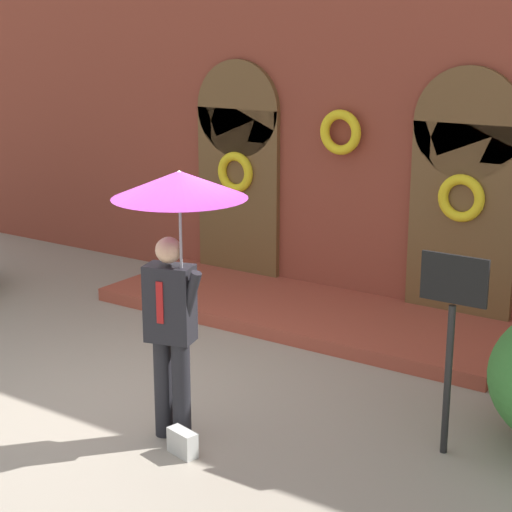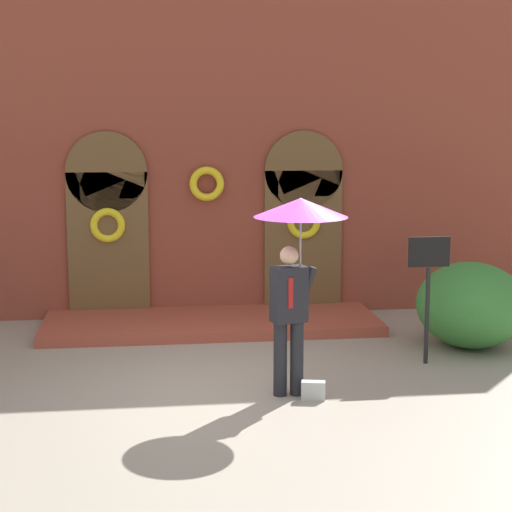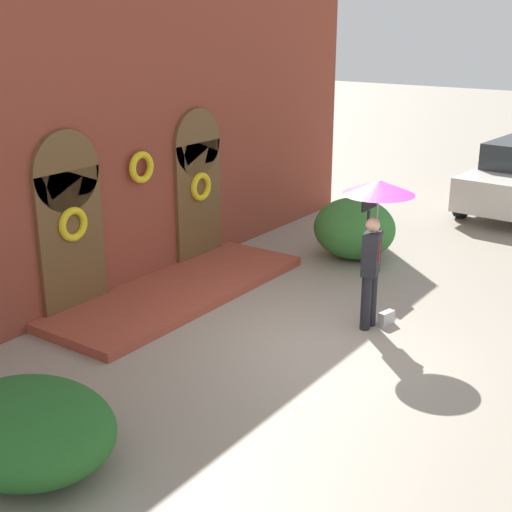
{
  "view_description": "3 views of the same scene",
  "coord_description": "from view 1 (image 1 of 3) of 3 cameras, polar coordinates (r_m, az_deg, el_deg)",
  "views": [
    {
      "loc": [
        5.07,
        -5.5,
        3.47
      ],
      "look_at": [
        0.16,
        1.75,
        1.11
      ],
      "focal_mm": 60.0,
      "sensor_mm": 36.0,
      "label": 1
    },
    {
      "loc": [
        -0.95,
        -9.96,
        3.32
      ],
      "look_at": [
        0.54,
        1.76,
        1.35
      ],
      "focal_mm": 60.0,
      "sensor_mm": 36.0,
      "label": 2
    },
    {
      "loc": [
        -8.83,
        -4.79,
        4.7
      ],
      "look_at": [
        0.11,
        1.49,
        1.0
      ],
      "focal_mm": 50.0,
      "sensor_mm": 36.0,
      "label": 3
    }
  ],
  "objects": [
    {
      "name": "person_with_umbrella",
      "position": [
        6.94,
        -5.28,
        2.05
      ],
      "size": [
        1.1,
        1.1,
        2.36
      ],
      "color": "black",
      "rests_on": "ground"
    },
    {
      "name": "handbag",
      "position": [
        7.32,
        -4.92,
        -12.3
      ],
      "size": [
        0.3,
        0.18,
        0.22
      ],
      "primitive_type": "cube",
      "rotation": [
        0.0,
        0.0,
        -0.23
      ],
      "color": "#B7B7B2",
      "rests_on": "ground"
    },
    {
      "name": "building_facade",
      "position": [
        10.93,
        6.51,
        10.84
      ],
      "size": [
        14.0,
        2.3,
        5.6
      ],
      "color": "brown",
      "rests_on": "ground"
    },
    {
      "name": "sign_post",
      "position": [
        7.1,
        12.9,
        -4.28
      ],
      "size": [
        0.56,
        0.06,
        1.72
      ],
      "color": "black",
      "rests_on": "ground"
    },
    {
      "name": "ground_plane",
      "position": [
        8.25,
        -7.88,
        -9.94
      ],
      "size": [
        80.0,
        80.0,
        0.0
      ],
      "primitive_type": "plane",
      "color": "gray"
    }
  ]
}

